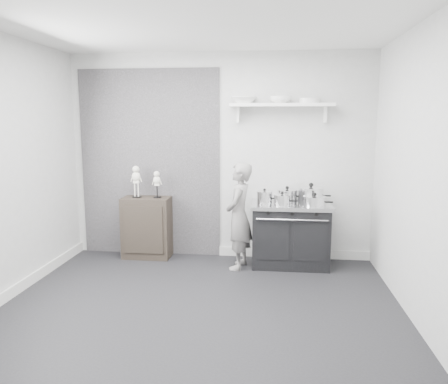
{
  "coord_description": "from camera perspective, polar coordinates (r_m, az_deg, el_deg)",
  "views": [
    {
      "loc": [
        0.7,
        -3.95,
        1.83
      ],
      "look_at": [
        0.15,
        0.95,
        1.02
      ],
      "focal_mm": 35.0,
      "sensor_mm": 36.0,
      "label": 1
    }
  ],
  "objects": [
    {
      "name": "ground",
      "position": [
        4.41,
        -3.47,
        -15.2
      ],
      "size": [
        4.0,
        4.0,
        0.0
      ],
      "primitive_type": "plane",
      "color": "black",
      "rests_on": "ground"
    },
    {
      "name": "room_shell",
      "position": [
        4.18,
        -4.55,
        6.71
      ],
      "size": [
        4.02,
        3.62,
        2.71
      ],
      "color": "silver",
      "rests_on": "ground"
    },
    {
      "name": "wall_shelf",
      "position": [
        5.63,
        7.53,
        11.1
      ],
      "size": [
        1.3,
        0.26,
        0.24
      ],
      "color": "white",
      "rests_on": "room_shell"
    },
    {
      "name": "stove",
      "position": [
        5.61,
        8.67,
        -5.47
      ],
      "size": [
        1.0,
        0.62,
        0.8
      ],
      "color": "black",
      "rests_on": "ground"
    },
    {
      "name": "side_cabinet",
      "position": [
        5.97,
        -10.0,
        -4.56
      ],
      "size": [
        0.63,
        0.37,
        0.82
      ],
      "primitive_type": "cube",
      "color": "black",
      "rests_on": "ground"
    },
    {
      "name": "child",
      "position": [
        5.39,
        1.97,
        -3.16
      ],
      "size": [
        0.39,
        0.53,
        1.32
      ],
      "primitive_type": "imported",
      "rotation": [
        0.0,
        0.0,
        -1.74
      ],
      "color": "gray",
      "rests_on": "ground"
    },
    {
      "name": "pot_front_left",
      "position": [
        5.43,
        5.32,
        -0.72
      ],
      "size": [
        0.29,
        0.2,
        0.2
      ],
      "color": "silver",
      "rests_on": "stove"
    },
    {
      "name": "pot_back_left",
      "position": [
        5.64,
        8.24,
        -0.44
      ],
      "size": [
        0.35,
        0.26,
        0.2
      ],
      "color": "silver",
      "rests_on": "stove"
    },
    {
      "name": "pot_back_right",
      "position": [
        5.61,
        11.27,
        -0.36
      ],
      "size": [
        0.41,
        0.32,
        0.25
      ],
      "color": "silver",
      "rests_on": "stove"
    },
    {
      "name": "pot_front_right",
      "position": [
        5.39,
        11.75,
        -1.18
      ],
      "size": [
        0.35,
        0.27,
        0.17
      ],
      "color": "silver",
      "rests_on": "stove"
    },
    {
      "name": "pot_front_center",
      "position": [
        5.37,
        7.6,
        -1.04
      ],
      "size": [
        0.29,
        0.21,
        0.17
      ],
      "color": "silver",
      "rests_on": "stove"
    },
    {
      "name": "skeleton_full",
      "position": [
        5.89,
        -11.4,
        1.66
      ],
      "size": [
        0.14,
        0.09,
        0.49
      ],
      "primitive_type": null,
      "color": "beige",
      "rests_on": "side_cabinet"
    },
    {
      "name": "skeleton_torso",
      "position": [
        5.81,
        -8.76,
        1.25
      ],
      "size": [
        0.11,
        0.07,
        0.41
      ],
      "primitive_type": null,
      "color": "beige",
      "rests_on": "side_cabinet"
    },
    {
      "name": "bowl_large",
      "position": [
        5.63,
        2.61,
        11.9
      ],
      "size": [
        0.33,
        0.33,
        0.08
      ],
      "primitive_type": "imported",
      "color": "white",
      "rests_on": "wall_shelf"
    },
    {
      "name": "bowl_small",
      "position": [
        5.62,
        7.38,
        11.85
      ],
      "size": [
        0.27,
        0.27,
        0.08
      ],
      "primitive_type": "imported",
      "color": "white",
      "rests_on": "wall_shelf"
    },
    {
      "name": "plate_stack",
      "position": [
        5.64,
        11.13,
        11.63
      ],
      "size": [
        0.26,
        0.26,
        0.06
      ],
      "primitive_type": "cylinder",
      "color": "silver",
      "rests_on": "wall_shelf"
    }
  ]
}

